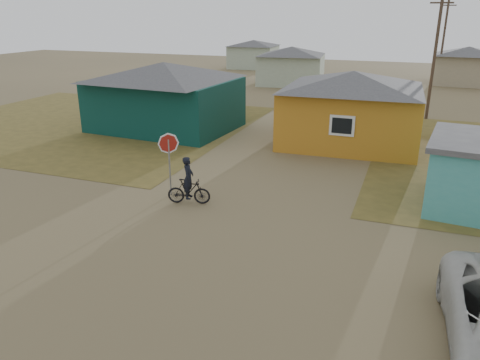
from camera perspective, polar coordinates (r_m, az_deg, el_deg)
name	(u,v)px	position (r m, az deg, el deg)	size (l,w,h in m)	color
ground	(198,251)	(14.36, -5.18, -8.62)	(120.00, 120.00, 0.00)	brown
grass_nw	(88,123)	(31.97, -18.08, 6.62)	(20.00, 18.00, 0.00)	brown
house_teal	(165,95)	(28.94, -9.14, 10.18)	(8.93, 7.08, 4.00)	#08302A
house_yellow	(351,107)	(25.96, 13.42, 8.67)	(7.72, 6.76, 3.90)	#BC791D
house_pale_west	(291,65)	(47.04, 6.26, 13.76)	(7.04, 6.15, 3.60)	#A4B299
house_beige_east	(467,65)	(51.74, 25.91, 12.50)	(6.95, 6.05, 3.60)	gray
house_pale_north	(253,54)	(60.78, 1.65, 15.15)	(6.28, 5.81, 3.40)	#A4B299
utility_pole_near	(435,55)	(33.44, 22.64, 13.84)	(1.40, 0.20, 8.00)	#453529
utility_pole_far	(443,41)	(49.43, 23.52, 15.25)	(1.40, 0.20, 8.00)	#453529
stop_sign	(169,150)	(18.09, -8.68, 3.66)	(0.79, 0.28, 2.51)	gray
cyclist	(189,187)	(17.52, -6.28, -0.83)	(1.68, 0.85, 1.83)	black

